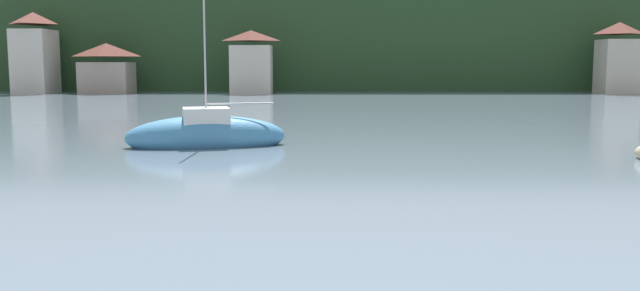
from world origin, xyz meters
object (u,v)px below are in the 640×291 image
shore_building_eastcentral (618,59)px  sailboat_far_2 (207,135)px  shore_building_westcentral (107,69)px  shore_building_west (35,54)px  shore_building_central (251,63)px

shore_building_eastcentral → sailboat_far_2: 76.49m
shore_building_westcentral → shore_building_eastcentral: (72.01, -0.28, 1.37)m
shore_building_west → shore_building_central: bearing=-1.7°
shore_building_eastcentral → sailboat_far_2: (-47.21, -60.03, -4.23)m
shore_building_west → shore_building_westcentral: bearing=-1.8°
shore_building_west → shore_building_westcentral: (10.29, -0.32, -2.08)m
shore_building_westcentral → shore_building_central: bearing=-1.6°
shore_building_west → shore_building_central: (30.86, -0.90, -1.25)m
shore_building_westcentral → shore_building_central: size_ratio=0.81×
shore_building_eastcentral → sailboat_far_2: sailboat_far_2 is taller
shore_building_west → sailboat_far_2: shore_building_west is taller
shore_building_central → sailboat_far_2: bearing=-86.0°
shore_building_west → shore_building_eastcentral: bearing=-0.4°
shore_building_central → shore_building_eastcentral: size_ratio=0.89×
shore_building_westcentral → sailboat_far_2: bearing=-67.7°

